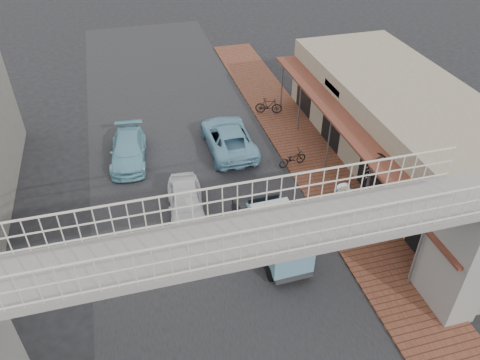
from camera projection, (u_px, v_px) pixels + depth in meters
ground at (219, 263)px, 19.13m from camera, size 120.00×120.00×0.00m
road_strip at (219, 263)px, 19.13m from camera, size 10.00×60.00×0.01m
sidewalk at (334, 192)px, 22.79m from camera, size 3.00×40.00×0.10m
shophouse_row at (413, 135)px, 23.33m from camera, size 7.20×18.00×4.00m
footbridge at (246, 285)px, 14.14m from camera, size 16.40×2.40×6.34m
white_hatchback at (186, 202)px, 21.18m from camera, size 1.93×4.09×1.35m
dark_sedan at (263, 228)px, 19.84m from camera, size 1.84×4.20×1.34m
angkot_curb at (228, 137)px, 25.58m from camera, size 2.38×5.16×1.43m
angkot_far at (128, 150)px, 24.70m from camera, size 2.27×4.56×1.27m
angkot_van at (279, 233)px, 18.86m from camera, size 1.80×3.78×1.83m
motorcycle_near at (292, 158)px, 24.30m from camera, size 1.67×0.87×0.83m
motorcycle_far at (269, 106)px, 28.76m from camera, size 1.70×1.01×0.99m
street_clock at (343, 194)px, 18.91m from camera, size 0.72×0.66×2.78m
arrow_sign at (383, 164)px, 20.45m from camera, size 1.80×1.21×2.97m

